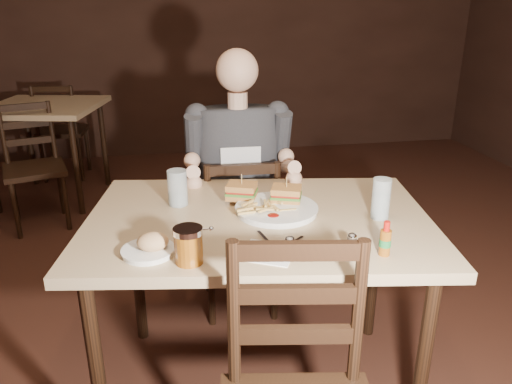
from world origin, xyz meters
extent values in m
plane|color=black|center=(0.00, 0.00, 0.00)|extent=(7.00, 7.00, 0.00)
plane|color=#39221A|center=(0.00, 3.50, 1.40)|extent=(6.00, 0.00, 6.00)
cube|color=tan|center=(0.05, -0.02, 0.75)|extent=(1.37, 1.02, 0.04)
cylinder|color=black|center=(-0.54, -0.26, 0.36)|extent=(0.05, 0.05, 0.73)
cylinder|color=black|center=(-0.44, 0.40, 0.36)|extent=(0.05, 0.05, 0.73)
cylinder|color=black|center=(0.54, -0.43, 0.36)|extent=(0.05, 0.05, 0.73)
cylinder|color=black|center=(0.64, 0.23, 0.36)|extent=(0.05, 0.05, 0.73)
cube|color=tan|center=(-1.18, 2.38, 0.75)|extent=(0.95, 0.95, 0.04)
cylinder|color=black|center=(-1.43, 2.76, 0.36)|extent=(0.04, 0.04, 0.73)
cylinder|color=black|center=(-0.93, 2.00, 0.36)|extent=(0.04, 0.04, 0.73)
cylinder|color=black|center=(-0.80, 2.63, 0.36)|extent=(0.04, 0.04, 0.73)
cylinder|color=white|center=(0.13, 0.02, 0.78)|extent=(0.35, 0.35, 0.02)
ellipsoid|color=maroon|center=(0.10, -0.06, 0.79)|extent=(0.05, 0.05, 0.01)
cylinder|color=silver|center=(-0.23, 0.16, 0.84)|extent=(0.09, 0.09, 0.14)
cylinder|color=silver|center=(0.49, -0.10, 0.85)|extent=(0.08, 0.08, 0.15)
cube|color=white|center=(0.03, -0.30, 0.77)|extent=(0.21, 0.21, 0.00)
cube|color=silver|center=(0.04, -0.23, 0.78)|extent=(0.05, 0.18, 0.00)
cube|color=silver|center=(0.11, -0.26, 0.78)|extent=(0.11, 0.10, 0.00)
cylinder|color=white|center=(-0.34, -0.23, 0.78)|extent=(0.19, 0.19, 0.01)
ellipsoid|color=tan|center=(-0.33, -0.23, 0.81)|extent=(0.11, 0.10, 0.06)
camera|label=1|loc=(-0.26, -1.66, 1.51)|focal=35.00mm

